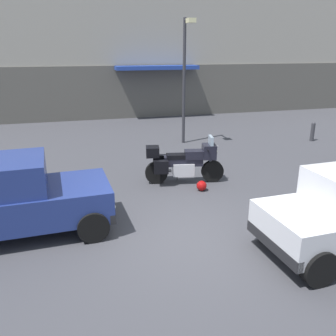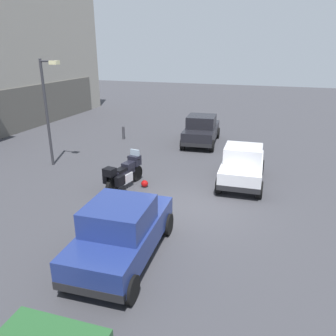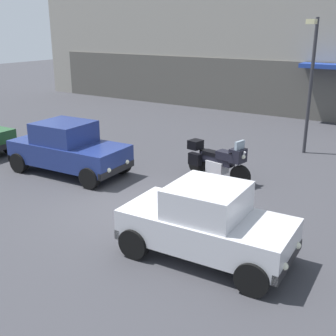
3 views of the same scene
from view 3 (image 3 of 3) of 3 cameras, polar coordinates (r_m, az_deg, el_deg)
name	(u,v)px [view 3 (image 3 of 3)]	position (r m, az deg, el deg)	size (l,w,h in m)	color
ground_plane	(136,207)	(11.24, -4.30, -5.23)	(80.00, 80.00, 0.00)	#38383D
building_facade_rear	(311,25)	(23.60, 18.39, 17.54)	(34.61, 3.40, 9.08)	gray
motorcycle	(217,160)	(13.08, 6.55, 1.04)	(2.25, 0.96, 1.36)	black
helmet	(215,184)	(12.49, 6.22, -2.12)	(0.28, 0.28, 0.28)	#990C0C
car_hatchback_near	(68,148)	(13.92, -13.11, 2.56)	(3.94, 1.95, 1.64)	navy
car_compact_side	(207,223)	(8.63, 5.17, -7.29)	(3.53, 1.83, 1.56)	silver
streetlamp_curbside	(311,74)	(16.06, 18.41, 11.80)	(0.28, 0.94, 4.76)	#2D2D33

